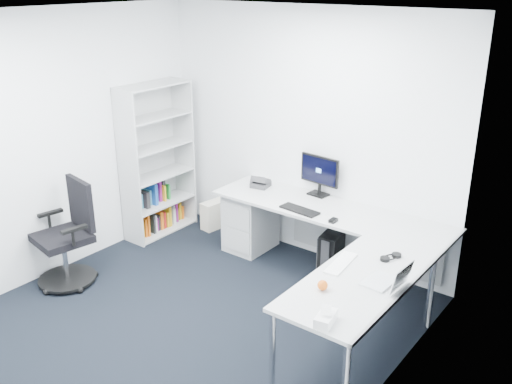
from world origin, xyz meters
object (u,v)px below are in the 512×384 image
Objects in this scene: l_desk at (309,254)px; bookshelf at (157,160)px; monitor at (319,175)px; task_chair at (62,235)px; laptop at (380,270)px.

bookshelf is at bearing 178.68° from l_desk.
bookshelf is 1.97m from monitor.
task_chair is 2.29× the size of monitor.
bookshelf is at bearing 106.10° from task_chair.
l_desk is 1.40× the size of bookshelf.
monitor reaches higher than laptop.
task_chair is at bearing -144.80° from l_desk.
monitor is at bearing 115.30° from l_desk.
task_chair is at bearing -125.19° from monitor.
laptop is (3.08, 0.74, 0.31)m from task_chair.
bookshelf is 3.89× the size of monitor.
bookshelf is at bearing 169.99° from laptop.
l_desk is 0.91m from monitor.
monitor is at bearing 16.69° from bookshelf.
laptop is at bearing -38.86° from monitor.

